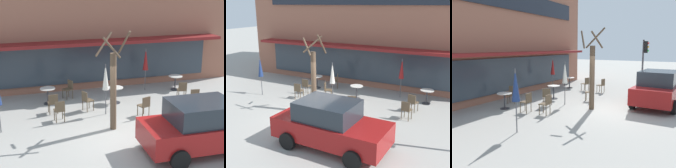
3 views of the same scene
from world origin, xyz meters
The scene contains 16 objects.
ground_plane centered at (0.00, 0.00, 0.00)m, with size 80.00×80.00×0.00m, color #9E9B93.
building_facade centered at (0.00, 9.97, 3.85)m, with size 16.90×9.10×7.70m.
cafe_table_near_wall centered at (4.39, 4.49, 0.52)m, with size 0.70×0.70×0.76m.
cafe_table_streetside centered at (0.82, 3.49, 0.52)m, with size 0.70×0.70×0.76m.
cafe_table_by_tree centered at (-2.21, 4.28, 0.52)m, with size 0.70×0.70×0.76m.
patio_umbrella_green_folded centered at (-0.01, 2.26, 1.63)m, with size 0.28×0.28×2.20m.
patio_umbrella_cream_folded centered at (2.87, 4.91, 1.63)m, with size 0.28×0.28×2.20m.
cafe_chair_0 centered at (1.46, 1.52, 0.53)m, with size 0.50×0.50×0.89m.
cafe_chair_1 centered at (4.00, 3.01, 0.53)m, with size 0.49×0.49×0.89m.
cafe_chair_2 centered at (3.98, 1.88, 0.53)m, with size 0.46×0.46×0.89m.
cafe_chair_3 centered at (-2.15, 2.97, 0.53)m, with size 0.42×0.42×0.89m.
cafe_chair_4 centered at (-2.01, 2.02, 0.53)m, with size 0.43×0.43×0.89m.
cafe_chair_5 centered at (-0.70, 2.89, 0.53)m, with size 0.52×0.52×0.89m.
cafe_chair_6 centered at (-1.15, 4.78, 0.53)m, with size 0.53×0.53×0.89m.
parked_sedan centered at (2.17, -1.85, 0.88)m, with size 4.25×2.11×1.76m.
street_tree centered at (-0.15, 0.72, 1.69)m, with size 1.21×1.14×3.81m.
Camera 1 is at (-3.75, -10.92, 5.46)m, focal length 55.00 mm.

